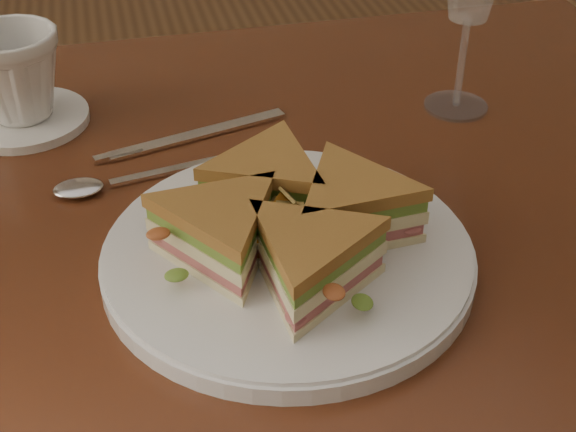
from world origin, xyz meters
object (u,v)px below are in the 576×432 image
Objects in this scene: coffee_cup at (15,75)px; sandwich_wedges at (288,221)px; table at (207,283)px; spoon at (102,184)px; plate at (288,256)px; saucer at (25,119)px; knife at (186,138)px.

sandwich_wedges is at bearing -65.92° from coffee_cup.
spoon is (-0.09, 0.05, 0.10)m from table.
plate reaches higher than spoon.
coffee_cup reaches higher than sandwich_wedges.
plate is 2.25× the size of saucer.
knife is 2.05× the size of coffee_cup.
plate is at bearing -65.92° from coffee_cup.
spoon is 0.18m from coffee_cup.
knife reaches higher than table.
sandwich_wedges is at bearing -91.08° from knife.
spoon is at bearing 133.64° from sandwich_wedges.
coffee_cup is at bearing 0.00° from saucer.
plate reaches higher than saucer.
plate is 1.72× the size of spoon.
spoon is 0.12m from knife.
table is at bearing -62.41° from coffee_cup.
sandwich_wedges is at bearing 180.00° from plate.
plate is 0.38m from saucer.
knife is (0.00, 0.12, 0.10)m from table.
knife is (-0.06, 0.23, -0.01)m from plate.
table is 0.16m from plate.
coffee_cup reaches higher than spoon.
coffee_cup is (-0.22, 0.30, 0.01)m from sandwich_wedges.
coffee_cup is at bearing 126.30° from plate.
coffee_cup is at bearing 107.16° from spoon.
coffee_cup is (-0.16, 0.20, 0.16)m from table.
spoon is 0.86× the size of knife.
sandwich_wedges is 0.38m from coffee_cup.
spoon and saucer have the same top height.
sandwich_wedges is at bearing -61.12° from table.
coffee_cup is (-0.17, 0.08, 0.06)m from knife.
sandwich_wedges is 2.41× the size of coffee_cup.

